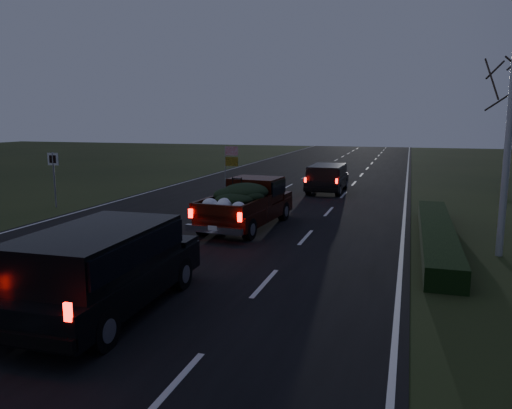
% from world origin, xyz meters
% --- Properties ---
extents(ground, '(120.00, 120.00, 0.00)m').
position_xyz_m(ground, '(0.00, 0.00, 0.00)').
color(ground, black).
rests_on(ground, ground).
extents(road_asphalt, '(14.00, 120.00, 0.02)m').
position_xyz_m(road_asphalt, '(0.00, 0.00, 0.01)').
color(road_asphalt, black).
rests_on(road_asphalt, ground).
extents(hedge_row, '(1.00, 10.00, 0.60)m').
position_xyz_m(hedge_row, '(7.80, 3.00, 0.30)').
color(hedge_row, black).
rests_on(hedge_row, ground).
extents(route_sign, '(0.55, 0.08, 2.50)m').
position_xyz_m(route_sign, '(-8.50, 5.00, 1.66)').
color(route_sign, gray).
rests_on(route_sign, ground).
extents(bare_tree_far, '(3.60, 3.60, 7.00)m').
position_xyz_m(bare_tree_far, '(11.50, 14.00, 5.23)').
color(bare_tree_far, black).
rests_on(bare_tree_far, ground).
extents(pickup_truck, '(2.36, 5.23, 2.67)m').
position_xyz_m(pickup_truck, '(1.16, 3.55, 1.00)').
color(pickup_truck, '#330E07').
rests_on(pickup_truck, ground).
extents(lead_suv, '(1.79, 4.28, 1.23)m').
position_xyz_m(lead_suv, '(2.58, 13.27, 0.93)').
color(lead_suv, black).
rests_on(lead_suv, ground).
extents(rear_suv, '(2.47, 5.18, 1.47)m').
position_xyz_m(rear_suv, '(0.92, -5.30, 1.11)').
color(rear_suv, black).
rests_on(rear_suv, ground).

